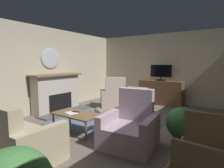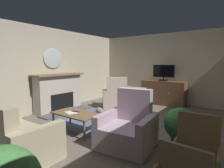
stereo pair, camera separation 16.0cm
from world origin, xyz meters
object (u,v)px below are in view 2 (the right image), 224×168
fireplace (59,93)px  tv_cabinet (163,93)px  sofa_floral (12,138)px  armchair_in_far_corner (128,129)px  coffee_table (76,115)px  folded_newspaper (71,112)px  side_chair_far_end (195,159)px  tv_remote (75,111)px  potted_plant_tall_palm_by_window (180,126)px  armchair_near_window (116,98)px  wall_mirror_oval (53,58)px  cat (100,111)px  television (164,72)px

fireplace → tv_cabinet: fireplace is taller
sofa_floral → tv_cabinet: bearing=82.8°
tv_cabinet → armchair_in_far_corner: size_ratio=1.50×
armchair_in_far_corner → coffee_table: bearing=-176.6°
folded_newspaper → side_chair_far_end: side_chair_far_end is taller
tv_remote → potted_plant_tall_palm_by_window: bearing=-179.2°
armchair_near_window → side_chair_far_end: 4.53m
wall_mirror_oval → folded_newspaper: 2.53m
coffee_table → cat: size_ratio=1.98×
folded_newspaper → armchair_in_far_corner: size_ratio=0.28×
television → potted_plant_tall_palm_by_window: (1.50, -3.26, -0.77)m
tv_remote → potted_plant_tall_palm_by_window: (2.23, 0.44, -0.01)m
wall_mirror_oval → armchair_in_far_corner: 3.74m
television → folded_newspaper: (-0.75, -3.79, -0.77)m
coffee_table → tv_remote: size_ratio=6.52×
wall_mirror_oval → armchair_in_far_corner: wall_mirror_oval is taller
tv_cabinet → armchair_near_window: 1.82m
wall_mirror_oval → side_chair_far_end: 5.14m
folded_newspaper → armchair_in_far_corner: bearing=23.9°
armchair_near_window → wall_mirror_oval: bearing=-135.9°
wall_mirror_oval → television: size_ratio=0.90×
wall_mirror_oval → side_chair_far_end: (4.69, -1.76, -1.17)m
sofa_floral → armchair_near_window: size_ratio=1.20×
armchair_in_far_corner → side_chair_far_end: bearing=-32.9°
armchair_in_far_corner → potted_plant_tall_palm_by_window: armchair_in_far_corner is taller
sofa_floral → potted_plant_tall_palm_by_window: size_ratio=1.97×
fireplace → cat: size_ratio=3.20×
fireplace → side_chair_far_end: 4.78m
television → armchair_in_far_corner: television is taller
wall_mirror_oval → cat: (1.62, 0.39, -1.58)m
potted_plant_tall_palm_by_window → armchair_in_far_corner: bearing=-153.7°
wall_mirror_oval → folded_newspaper: bearing=-27.8°
potted_plant_tall_palm_by_window → armchair_near_window: bearing=144.3°
fireplace → cat: (1.37, 0.39, -0.46)m
coffee_table → armchair_in_far_corner: 1.31m
wall_mirror_oval → folded_newspaper: wall_mirror_oval is taller
side_chair_far_end → armchair_near_window: bearing=134.8°
television → coffee_table: size_ratio=0.71×
fireplace → television: size_ratio=2.26×
tv_cabinet → sofa_floral: size_ratio=1.07×
tv_cabinet → potted_plant_tall_palm_by_window: tv_cabinet is taller
side_chair_far_end → coffee_table: bearing=163.5°
wall_mirror_oval → sofa_floral: size_ratio=0.48×
tv_remote → cat: (-0.35, 1.32, -0.33)m
wall_mirror_oval → armchair_in_far_corner: (3.37, -0.90, -1.37)m
folded_newspaper → cat: size_ratio=0.54×
sofa_floral → folded_newspaper: bearing=94.2°
folded_newspaper → potted_plant_tall_palm_by_window: potted_plant_tall_palm_by_window is taller
tv_remote → television: bearing=-111.5°
tv_remote → sofa_floral: sofa_floral is taller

